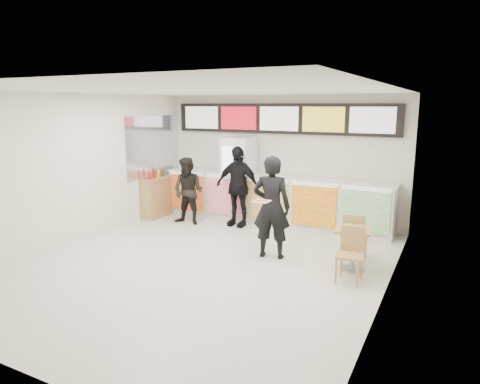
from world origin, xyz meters
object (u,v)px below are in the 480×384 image
Objects in this scene: customer_main at (271,207)px; customer_mid at (237,186)px; customer_left at (188,191)px; service_counter at (273,199)px; cafe_table at (353,241)px; drinks_fridge at (238,178)px; condiment_ledge at (156,197)px.

customer_mid is at bearing -57.02° from customer_main.
customer_mid is at bearing 17.56° from customer_left.
service_counter reaches higher than cafe_table.
drinks_fridge reaches higher than customer_left.
drinks_fridge reaches higher than customer_main.
condiment_ledge is (-2.16, -0.24, -0.42)m from customer_mid.
customer_left is 4.25m from cafe_table.
customer_left is 1.16m from customer_mid.
cafe_table is (2.35, -2.13, -0.06)m from service_counter.
customer_left is 1.34× the size of condiment_ledge.
service_counter is 2.94× the size of customer_main.
customer_mid is (1.07, 0.42, 0.14)m from customer_left.
customer_main is 1.54m from cafe_table.
cafe_table is at bearing -14.32° from condiment_ledge.
customer_main is 1.20× the size of customer_left.
drinks_fridge is at bearing -61.23° from customer_main.
customer_mid is at bearing -65.09° from drinks_fridge.
customer_mid is at bearing 6.36° from condiment_ledge.
cafe_table is (4.08, -1.14, -0.28)m from customer_left.
customer_main reaches higher than condiment_ledge.
drinks_fridge reaches higher than customer_mid.
drinks_fridge is 1.08× the size of customer_mid.
cafe_table is at bearing -19.27° from customer_left.
customer_main reaches higher than cafe_table.
customer_mid is 1.58× the size of condiment_ledge.
customer_left reaches higher than condiment_ledge.
customer_left is at bearing -9.21° from condiment_ledge.
customer_left reaches higher than service_counter.
drinks_fridge is 1.30m from customer_left.
drinks_fridge is at bearing 23.67° from condiment_ledge.
condiment_ledge is (-3.69, 1.36, -0.44)m from customer_main.
customer_mid reaches higher than condiment_ledge.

